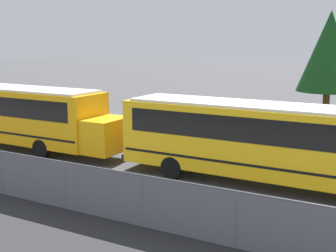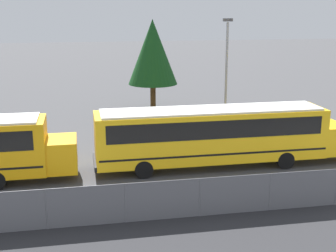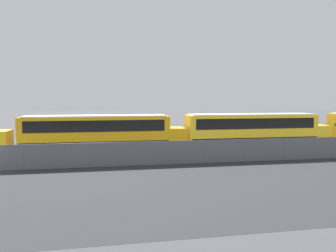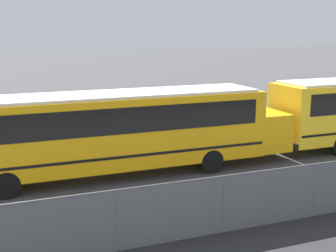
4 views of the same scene
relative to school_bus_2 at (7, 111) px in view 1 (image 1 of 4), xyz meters
name	(u,v)px [view 1 (image 1 of 4)]	position (x,y,z in m)	size (l,w,h in m)	color
school_bus_2	(7,111)	(0.00, 0.00, 0.00)	(13.71, 2.48, 3.16)	orange
school_bus_3	(280,139)	(14.51, 0.22, 0.00)	(13.71, 2.48, 3.16)	yellow
tree_1	(329,51)	(13.38, 14.51, 2.92)	(3.96, 3.96, 7.38)	#51381E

